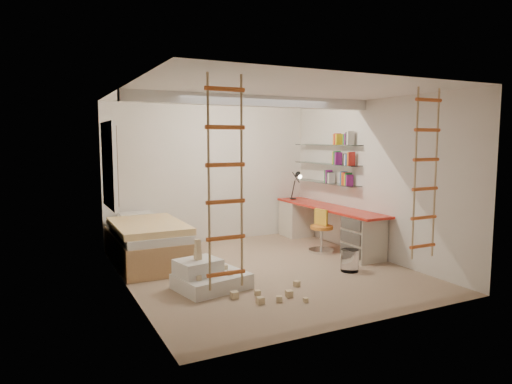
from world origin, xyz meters
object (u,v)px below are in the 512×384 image
bed (147,242)px  play_platform (208,277)px  desk (327,225)px  swivel_chair (321,236)px

bed → play_platform: bed is taller
desk → play_platform: bearing=-155.2°
play_platform → bed: bearing=104.3°
desk → play_platform: desk is taller
desk → swivel_chair: bearing=-136.9°
bed → swivel_chair: bearing=-12.9°
desk → swivel_chair: swivel_chair is taller
desk → bed: (-3.20, 0.36, -0.07)m
play_platform → swivel_chair: bearing=21.8°
desk → swivel_chair: 0.45m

